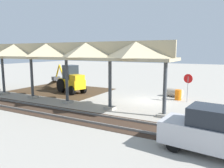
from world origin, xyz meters
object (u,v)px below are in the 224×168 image
Objects in this scene: stop_sign at (188,82)px; backhoe at (71,80)px; distant_parked_car at (215,131)px; traffic_barrel at (178,95)px; concrete_pipe at (175,93)px.

backhoe is (11.28, 1.27, -0.44)m from stop_sign.
distant_parked_car is 4.86× the size of traffic_barrel.
stop_sign is 0.44× the size of backhoe.
backhoe is at bearing 16.25° from concrete_pipe.
stop_sign is 11.36m from backhoe.
backhoe is 3.44× the size of concrete_pipe.
backhoe is at bearing -30.01° from distant_parked_car.
stop_sign is 2.61× the size of traffic_barrel.
concrete_pipe is (-9.91, -2.89, -0.87)m from backhoe.
stop_sign is at bearing -173.58° from backhoe.
stop_sign is 0.54× the size of distant_parked_car.
stop_sign is 2.49m from concrete_pipe.
stop_sign is 9.68m from distant_parked_car.
stop_sign is at bearing 130.40° from concrete_pipe.
stop_sign reaches higher than concrete_pipe.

